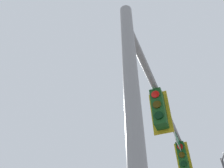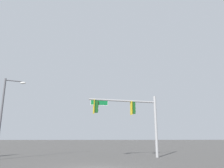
# 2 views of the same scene
# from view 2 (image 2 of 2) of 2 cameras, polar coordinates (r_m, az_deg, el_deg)

# --- Properties ---
(signal_pole_near) EXTENTS (6.69, 1.61, 5.86)m
(signal_pole_near) POSITION_cam_2_polar(r_m,az_deg,el_deg) (21.22, 5.65, -7.72)
(signal_pole_near) COLOR gray
(signal_pole_near) RESTS_ON ground_plane
(street_lamp) EXTENTS (1.79, 0.76, 7.12)m
(street_lamp) POSITION_cam_2_polar(r_m,az_deg,el_deg) (21.87, -26.33, -6.36)
(street_lamp) COLOR #4C4C51
(street_lamp) RESTS_ON ground_plane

